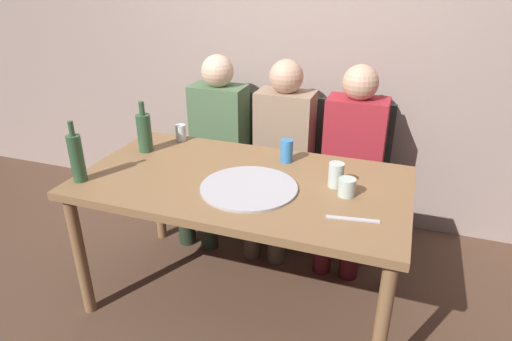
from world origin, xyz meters
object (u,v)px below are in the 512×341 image
(beer_bottle, at_px, (77,157))
(tumbler_far, at_px, (336,175))
(pizza_tray, at_px, (249,188))
(chair_left, at_px, (224,147))
(tumbler_near, at_px, (347,187))
(guest_in_sweater, at_px, (214,138))
(table_knife, at_px, (353,219))
(chair_right, at_px, (353,165))
(dining_table, at_px, (243,192))
(guest_in_beanie, at_px, (280,146))
(soda_can, at_px, (287,151))
(guest_by_wall, at_px, (351,156))
(wine_bottle, at_px, (144,132))
(chair_middle, at_px, (286,156))
(wine_glass, at_px, (181,133))

(beer_bottle, relative_size, tumbler_far, 2.59)
(pizza_tray, xyz_separation_m, chair_left, (-0.53, 0.92, -0.22))
(tumbler_near, height_order, guest_in_sweater, guest_in_sweater)
(tumbler_far, distance_m, table_knife, 0.31)
(chair_right, bearing_deg, beer_bottle, 43.51)
(dining_table, height_order, chair_left, chair_left)
(guest_in_beanie, bearing_deg, tumbler_near, 126.92)
(soda_can, relative_size, guest_by_wall, 0.10)
(tumbler_far, height_order, soda_can, soda_can)
(tumbler_near, relative_size, soda_can, 0.68)
(wine_bottle, bearing_deg, soda_can, 8.74)
(beer_bottle, height_order, soda_can, beer_bottle)
(guest_in_sweater, bearing_deg, table_knife, 139.31)
(beer_bottle, xyz_separation_m, table_knife, (1.30, 0.08, -0.12))
(pizza_tray, height_order, chair_middle, chair_middle)
(chair_right, height_order, guest_in_sweater, guest_in_sweater)
(guest_in_sweater, bearing_deg, chair_right, -170.49)
(pizza_tray, relative_size, guest_in_beanie, 0.39)
(wine_glass, xyz_separation_m, chair_middle, (0.52, 0.47, -0.27))
(table_knife, bearing_deg, dining_table, 151.66)
(tumbler_near, bearing_deg, beer_bottle, -167.39)
(tumbler_near, xyz_separation_m, guest_by_wall, (-0.07, 0.68, -0.13))
(beer_bottle, distance_m, wine_glass, 0.68)
(pizza_tray, distance_m, tumbler_far, 0.41)
(tumbler_near, height_order, wine_glass, wine_glass)
(chair_left, distance_m, chair_right, 0.90)
(beer_bottle, bearing_deg, guest_in_beanie, 52.92)
(dining_table, height_order, tumbler_far, tumbler_far)
(pizza_tray, relative_size, chair_left, 0.51)
(wine_bottle, bearing_deg, chair_left, 75.68)
(wine_glass, distance_m, table_knife, 1.24)
(chair_middle, bearing_deg, tumbler_near, 121.61)
(chair_middle, relative_size, guest_in_sweater, 0.77)
(table_knife, xyz_separation_m, chair_left, (-1.03, 1.04, -0.22))
(beer_bottle, height_order, guest_in_sweater, guest_in_sweater)
(chair_middle, bearing_deg, soda_can, 105.27)
(wine_bottle, xyz_separation_m, guest_in_sweater, (0.17, 0.53, -0.20))
(wine_glass, relative_size, soda_can, 0.79)
(tumbler_far, bearing_deg, chair_middle, 120.68)
(wine_glass, xyz_separation_m, chair_right, (0.97, 0.47, -0.27))
(table_knife, height_order, chair_left, chair_left)
(tumbler_far, bearing_deg, guest_in_beanie, 126.55)
(soda_can, bearing_deg, beer_bottle, -147.84)
(soda_can, height_order, chair_middle, chair_middle)
(soda_can, height_order, guest_by_wall, guest_by_wall)
(guest_in_sweater, bearing_deg, pizza_tray, 124.61)
(table_knife, bearing_deg, tumbler_near, 97.87)
(wine_glass, bearing_deg, dining_table, -34.42)
(beer_bottle, distance_m, guest_in_beanie, 1.23)
(tumbler_near, distance_m, guest_by_wall, 0.70)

